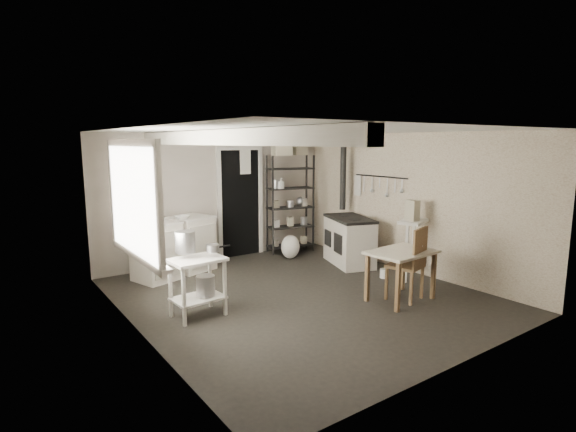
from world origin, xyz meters
TOP-DOWN VIEW (x-y plane):
  - floor at (0.00, 0.00)m, footprint 5.00×5.00m
  - ceiling at (0.00, 0.00)m, footprint 5.00×5.00m
  - wall_back at (0.00, 2.50)m, footprint 4.50×0.02m
  - wall_front at (0.00, -2.50)m, footprint 4.50×0.02m
  - wall_left at (-2.25, 0.00)m, footprint 0.02×5.00m
  - wall_right at (2.25, 0.00)m, footprint 0.02×5.00m
  - window at (-2.22, 0.20)m, footprint 0.12×1.76m
  - doorway at (0.45, 2.47)m, footprint 0.96×0.10m
  - ceiling_beam at (-1.20, 0.00)m, footprint 0.18×5.00m
  - wallpaper_panel at (2.24, 0.00)m, footprint 0.01×5.00m
  - utensil_rail at (2.19, 0.60)m, footprint 0.06×1.20m
  - prep_table at (-1.50, 0.13)m, footprint 0.67×0.50m
  - stockpot at (-1.60, 0.24)m, footprint 0.32×0.32m
  - saucepan at (-1.30, 0.09)m, footprint 0.20×0.20m
  - bucket at (-1.40, 0.10)m, footprint 0.28×0.28m
  - base_cabinets at (-1.05, 2.00)m, footprint 1.51×0.98m
  - mixing_bowl at (-0.94, 1.94)m, footprint 0.38×0.38m
  - counter_cup at (-1.38, 1.85)m, footprint 0.12×0.12m
  - shelf_rack at (1.40, 2.19)m, footprint 0.95×0.52m
  - shelf_jar at (1.14, 2.13)m, footprint 0.11×0.11m
  - storage_box_a at (1.18, 2.15)m, footprint 0.40×0.37m
  - storage_box_b at (1.62, 2.22)m, footprint 0.29×0.27m
  - stove at (1.71, 0.83)m, footprint 0.91×1.20m
  - stovepipe at (1.95, 1.28)m, footprint 0.13×0.13m
  - side_ledge at (1.95, -0.37)m, footprint 0.69×0.52m
  - oats_box at (1.88, -0.39)m, footprint 0.16×0.23m
  - work_table at (1.01, -0.94)m, footprint 0.95×0.69m
  - table_cup at (1.17, -1.10)m, footprint 0.10×0.10m
  - chair at (1.08, -0.95)m, footprint 0.53×0.54m
  - flour_sack at (1.09, 1.74)m, footprint 0.46×0.43m
  - floor_crock at (1.58, -0.12)m, footprint 0.16×0.16m

SIDE VIEW (x-z plane):
  - floor at x=0.00m, z-range 0.00..0.00m
  - floor_crock at x=1.58m, z-range 0.00..0.15m
  - flour_sack at x=1.09m, z-range 0.02..0.46m
  - work_table at x=1.01m, z-range 0.03..0.73m
  - bucket at x=-1.40m, z-range 0.26..0.51m
  - prep_table at x=-1.50m, z-range 0.03..0.77m
  - side_ledge at x=1.95m, z-range -0.04..0.90m
  - stove at x=1.71m, z-range 0.02..0.86m
  - base_cabinets at x=-1.05m, z-range 0.00..0.92m
  - chair at x=1.08m, z-range -0.03..1.00m
  - table_cup at x=1.17m, z-range 0.76..0.85m
  - saucepan at x=-1.30m, z-range 0.80..0.90m
  - stockpot at x=-1.60m, z-range 0.81..1.07m
  - shelf_rack at x=1.40m, z-range 0.00..1.90m
  - mixing_bowl at x=-0.94m, z-range 0.92..0.99m
  - counter_cup at x=-1.38m, z-range 0.92..1.01m
  - doorway at x=0.45m, z-range -0.04..2.04m
  - oats_box at x=1.88m, z-range 0.85..1.17m
  - wall_back at x=0.00m, z-range 0.00..2.30m
  - wall_front at x=0.00m, z-range 0.00..2.30m
  - wall_left at x=-2.25m, z-range 0.00..2.30m
  - wall_right at x=2.25m, z-range 0.00..2.30m
  - wallpaper_panel at x=2.24m, z-range 0.00..2.30m
  - shelf_jar at x=1.14m, z-range 1.27..1.47m
  - window at x=-2.22m, z-range 0.86..2.14m
  - utensil_rail at x=2.19m, z-range 1.33..1.77m
  - stovepipe at x=1.95m, z-range 0.90..2.28m
  - storage_box_b at x=1.62m, z-range 1.90..2.08m
  - storage_box_a at x=1.18m, z-range 1.90..2.12m
  - ceiling_beam at x=-1.20m, z-range 2.11..2.29m
  - ceiling at x=0.00m, z-range 2.30..2.30m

